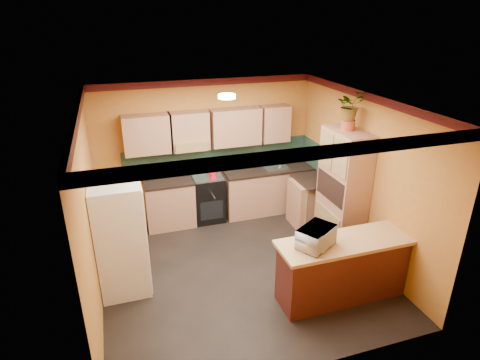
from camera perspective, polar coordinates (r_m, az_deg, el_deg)
The scene contains 15 objects.
room_shell at distance 5.93m, azimuth -0.76°, elevation 5.83°, with size 4.24×4.24×2.72m.
base_cabinets_back at distance 8.03m, azimuth -0.25°, elevation -2.07°, with size 3.65×0.60×0.88m, color tan.
countertop_back at distance 7.85m, azimuth -0.25°, elevation 0.98°, with size 3.65×0.62×0.04m, color black.
stove at distance 7.87m, azimuth -4.59°, elevation -2.55°, with size 0.58×0.58×0.91m, color black.
kettle at distance 7.63m, azimuth -3.90°, elevation 1.09°, with size 0.17×0.17×0.18m, color red, non-canonical shape.
sink at distance 8.08m, azimuth 4.99°, elevation 1.84°, with size 0.48×0.40×0.03m, color silver.
base_cabinets_right at distance 7.83m, azimuth 10.22°, elevation -3.15°, with size 0.60×0.80×0.88m, color tan.
countertop_right at distance 7.64m, azimuth 10.46°, elevation -0.05°, with size 0.62×0.80×0.04m, color black.
fridge at distance 5.98m, azimuth -16.60°, elevation -8.05°, with size 0.68×0.66×1.70m, color white.
pantry at distance 6.90m, azimuth 14.36°, elevation -1.61°, with size 0.48×0.90×2.10m, color tan.
fern_pot at distance 6.57m, azimuth 15.09°, elevation 7.57°, with size 0.22×0.22×0.16m, color #AD4229.
fern at distance 6.50m, azimuth 15.38°, elevation 10.22°, with size 0.42×0.36×0.46m, color tan.
breakfast_bar at distance 5.99m, azimuth 14.26°, elevation -12.37°, with size 1.80×0.55×0.88m, color #502412.
bar_top at distance 5.74m, azimuth 14.71°, elevation -8.56°, with size 1.90×0.65×0.05m, color tan.
microwave at distance 5.44m, azimuth 10.78°, elevation -7.98°, with size 0.51×0.35×0.28m, color white.
Camera 1 is at (-1.65, -5.13, 3.83)m, focal length 30.00 mm.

